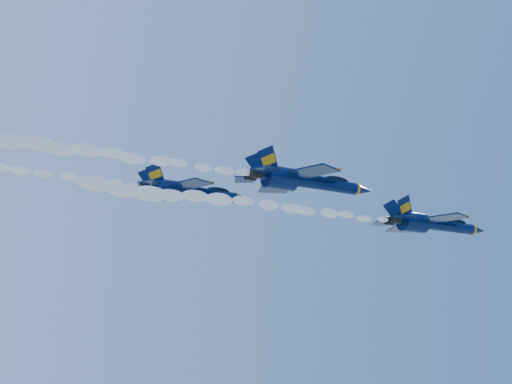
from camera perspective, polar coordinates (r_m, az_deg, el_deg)
jet_lead at (r=93.67m, az=13.94°, el=-2.50°), size 16.28×13.36×6.05m
smoke_trail_jet_lead at (r=78.22m, az=-0.37°, el=-0.94°), size 38.93×1.68×1.52m
jet_second at (r=92.01m, az=3.95°, el=0.89°), size 19.08×15.65×7.09m
smoke_trail_jet_second at (r=80.69m, az=-12.73°, el=3.10°), size 38.93×1.97×1.78m
jet_third at (r=94.13m, az=-5.34°, el=0.05°), size 16.24×13.32×6.04m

